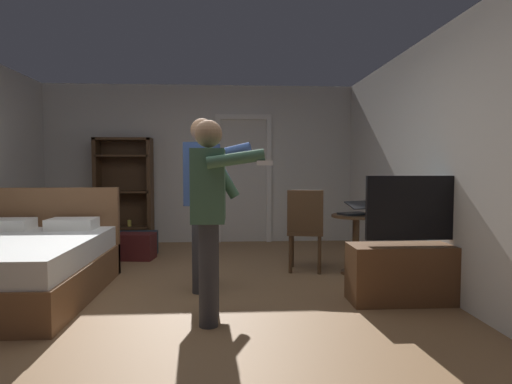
% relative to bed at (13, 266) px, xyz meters
% --- Properties ---
extents(ground_plane, '(7.25, 7.25, 0.00)m').
position_rel_bed_xyz_m(ground_plane, '(1.60, -0.29, -0.30)').
color(ground_plane, olive).
extents(wall_back, '(5.31, 0.12, 2.61)m').
position_rel_bed_xyz_m(wall_back, '(1.60, 3.06, 1.00)').
color(wall_back, beige).
rests_on(wall_back, ground_plane).
extents(wall_right, '(0.12, 6.83, 2.61)m').
position_rel_bed_xyz_m(wall_right, '(4.20, -0.29, 1.00)').
color(wall_right, beige).
rests_on(wall_right, ground_plane).
extents(doorway_frame, '(0.93, 0.08, 2.13)m').
position_rel_bed_xyz_m(doorway_frame, '(2.32, 2.98, 0.92)').
color(doorway_frame, white).
rests_on(doorway_frame, ground_plane).
extents(bed, '(1.57, 2.00, 1.02)m').
position_rel_bed_xyz_m(bed, '(0.00, 0.00, 0.00)').
color(bed, brown).
rests_on(bed, ground_plane).
extents(bookshelf, '(0.90, 0.32, 1.72)m').
position_rel_bed_xyz_m(bookshelf, '(0.39, 2.83, 0.63)').
color(bookshelf, '#4C331E').
rests_on(bookshelf, ground_plane).
extents(tv_flatscreen, '(1.29, 0.40, 1.18)m').
position_rel_bed_xyz_m(tv_flatscreen, '(3.84, -0.37, 0.03)').
color(tv_flatscreen, brown).
rests_on(tv_flatscreen, ground_plane).
extents(side_table, '(0.57, 0.57, 0.70)m').
position_rel_bed_xyz_m(side_table, '(3.57, 0.71, 0.16)').
color(side_table, '#4C331E').
rests_on(side_table, ground_plane).
extents(laptop, '(0.42, 0.42, 0.16)m').
position_rel_bed_xyz_m(laptop, '(3.55, 0.67, 0.45)').
color(laptop, black).
rests_on(laptop, side_table).
extents(bottle_on_table, '(0.06, 0.06, 0.25)m').
position_rel_bed_xyz_m(bottle_on_table, '(3.71, 0.63, 0.50)').
color(bottle_on_table, '#1B402E').
rests_on(bottle_on_table, side_table).
extents(wooden_chair, '(0.50, 0.50, 0.99)m').
position_rel_bed_xyz_m(wooden_chair, '(2.99, 0.84, 0.24)').
color(wooden_chair, '#4C331E').
rests_on(wooden_chair, ground_plane).
extents(person_blue_shirt, '(0.62, 0.59, 1.63)m').
position_rel_bed_xyz_m(person_blue_shirt, '(1.93, -0.75, 0.64)').
color(person_blue_shirt, '#333338').
rests_on(person_blue_shirt, ground_plane).
extents(person_striped_shirt, '(0.71, 0.72, 1.75)m').
position_rel_bed_xyz_m(person_striped_shirt, '(1.82, 0.17, 0.72)').
color(person_striped_shirt, '#333338').
rests_on(person_striped_shirt, ground_plane).
extents(suitcase_dark, '(0.53, 0.39, 0.35)m').
position_rel_bed_xyz_m(suitcase_dark, '(0.80, 1.69, -0.13)').
color(suitcase_dark, '#4C1919').
rests_on(suitcase_dark, ground_plane).
extents(suitcase_small, '(0.56, 0.41, 0.33)m').
position_rel_bed_xyz_m(suitcase_small, '(0.76, 1.93, -0.14)').
color(suitcase_small, '#1E2D38').
rests_on(suitcase_small, ground_plane).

